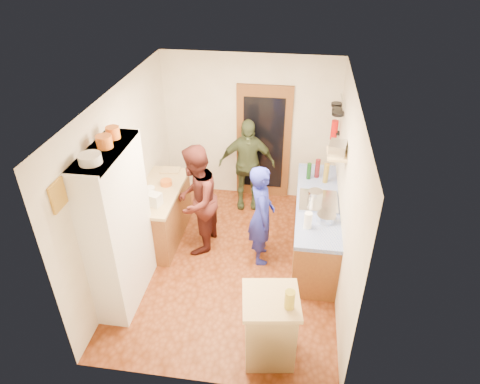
% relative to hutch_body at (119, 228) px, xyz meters
% --- Properties ---
extents(floor, '(3.00, 4.00, 0.02)m').
position_rel_hutch_body_xyz_m(floor, '(1.30, 0.80, -1.11)').
color(floor, brown).
rests_on(floor, ground).
extents(ceiling, '(3.00, 4.00, 0.02)m').
position_rel_hutch_body_xyz_m(ceiling, '(1.30, 0.80, 1.51)').
color(ceiling, silver).
rests_on(ceiling, ground).
extents(wall_back, '(3.00, 0.02, 2.60)m').
position_rel_hutch_body_xyz_m(wall_back, '(1.30, 2.81, 0.20)').
color(wall_back, silver).
rests_on(wall_back, ground).
extents(wall_front, '(3.00, 0.02, 2.60)m').
position_rel_hutch_body_xyz_m(wall_front, '(1.30, -1.21, 0.20)').
color(wall_front, silver).
rests_on(wall_front, ground).
extents(wall_left, '(0.02, 4.00, 2.60)m').
position_rel_hutch_body_xyz_m(wall_left, '(-0.21, 0.80, 0.20)').
color(wall_left, silver).
rests_on(wall_left, ground).
extents(wall_right, '(0.02, 4.00, 2.60)m').
position_rel_hutch_body_xyz_m(wall_right, '(2.81, 0.80, 0.20)').
color(wall_right, silver).
rests_on(wall_right, ground).
extents(door_frame, '(0.95, 0.06, 2.10)m').
position_rel_hutch_body_xyz_m(door_frame, '(1.55, 2.77, -0.05)').
color(door_frame, brown).
rests_on(door_frame, ground).
extents(door_glass, '(0.70, 0.02, 1.70)m').
position_rel_hutch_body_xyz_m(door_glass, '(1.55, 2.74, -0.05)').
color(door_glass, black).
rests_on(door_glass, door_frame).
extents(hutch_body, '(0.40, 1.20, 2.20)m').
position_rel_hutch_body_xyz_m(hutch_body, '(0.00, 0.00, 0.00)').
color(hutch_body, white).
rests_on(hutch_body, ground).
extents(hutch_top_shelf, '(0.40, 1.14, 0.04)m').
position_rel_hutch_body_xyz_m(hutch_top_shelf, '(0.00, 0.00, 1.08)').
color(hutch_top_shelf, white).
rests_on(hutch_top_shelf, hutch_body).
extents(plate_stack, '(0.24, 0.24, 0.10)m').
position_rel_hutch_body_xyz_m(plate_stack, '(0.00, -0.32, 1.15)').
color(plate_stack, white).
rests_on(plate_stack, hutch_top_shelf).
extents(orange_pot_a, '(0.18, 0.18, 0.14)m').
position_rel_hutch_body_xyz_m(orange_pot_a, '(0.00, 0.05, 1.17)').
color(orange_pot_a, orange).
rests_on(orange_pot_a, hutch_top_shelf).
extents(orange_pot_b, '(0.16, 0.16, 0.14)m').
position_rel_hutch_body_xyz_m(orange_pot_b, '(0.00, 0.29, 1.17)').
color(orange_pot_b, orange).
rests_on(orange_pot_b, hutch_top_shelf).
extents(left_counter_base, '(0.60, 1.40, 0.85)m').
position_rel_hutch_body_xyz_m(left_counter_base, '(0.10, 1.25, -0.68)').
color(left_counter_base, brown).
rests_on(left_counter_base, ground).
extents(left_counter_top, '(0.64, 1.44, 0.05)m').
position_rel_hutch_body_xyz_m(left_counter_top, '(0.10, 1.25, -0.23)').
color(left_counter_top, tan).
rests_on(left_counter_top, left_counter_base).
extents(toaster, '(0.28, 0.22, 0.18)m').
position_rel_hutch_body_xyz_m(toaster, '(0.15, 0.86, -0.11)').
color(toaster, white).
rests_on(toaster, left_counter_top).
extents(kettle, '(0.19, 0.19, 0.17)m').
position_rel_hutch_body_xyz_m(kettle, '(0.05, 1.04, -0.12)').
color(kettle, white).
rests_on(kettle, left_counter_top).
extents(orange_bowl, '(0.21, 0.21, 0.08)m').
position_rel_hutch_body_xyz_m(orange_bowl, '(0.18, 1.41, -0.16)').
color(orange_bowl, orange).
rests_on(orange_bowl, left_counter_top).
extents(chopping_board, '(0.31, 0.23, 0.02)m').
position_rel_hutch_body_xyz_m(chopping_board, '(0.12, 1.84, -0.19)').
color(chopping_board, tan).
rests_on(chopping_board, left_counter_top).
extents(right_counter_base, '(0.60, 2.20, 0.84)m').
position_rel_hutch_body_xyz_m(right_counter_base, '(2.50, 1.30, -0.68)').
color(right_counter_base, brown).
rests_on(right_counter_base, ground).
extents(right_counter_top, '(0.62, 2.22, 0.06)m').
position_rel_hutch_body_xyz_m(right_counter_top, '(2.50, 1.30, -0.23)').
color(right_counter_top, '#0F33B0').
rests_on(right_counter_top, right_counter_base).
extents(hob, '(0.55, 0.58, 0.04)m').
position_rel_hutch_body_xyz_m(hob, '(2.50, 1.26, -0.18)').
color(hob, silver).
rests_on(hob, right_counter_top).
extents(pot_on_hob, '(0.21, 0.21, 0.14)m').
position_rel_hutch_body_xyz_m(pot_on_hob, '(2.45, 1.27, -0.09)').
color(pot_on_hob, silver).
rests_on(pot_on_hob, hob).
extents(bottle_a, '(0.07, 0.07, 0.27)m').
position_rel_hutch_body_xyz_m(bottle_a, '(2.35, 1.92, -0.06)').
color(bottle_a, '#143F14').
rests_on(bottle_a, right_counter_top).
extents(bottle_b, '(0.10, 0.10, 0.31)m').
position_rel_hutch_body_xyz_m(bottle_b, '(2.48, 1.99, -0.04)').
color(bottle_b, '#591419').
rests_on(bottle_b, right_counter_top).
extents(bottle_c, '(0.09, 0.09, 0.32)m').
position_rel_hutch_body_xyz_m(bottle_c, '(2.61, 1.84, -0.04)').
color(bottle_c, olive).
rests_on(bottle_c, right_counter_top).
extents(paper_towel, '(0.13, 0.13, 0.23)m').
position_rel_hutch_body_xyz_m(paper_towel, '(2.35, 0.63, -0.09)').
color(paper_towel, white).
rests_on(paper_towel, right_counter_top).
extents(mixing_bowl, '(0.33, 0.33, 0.10)m').
position_rel_hutch_body_xyz_m(mixing_bowl, '(2.60, 0.82, -0.15)').
color(mixing_bowl, silver).
rests_on(mixing_bowl, right_counter_top).
extents(island_base, '(0.62, 0.62, 0.86)m').
position_rel_hutch_body_xyz_m(island_base, '(1.98, -0.72, -0.67)').
color(island_base, tan).
rests_on(island_base, ground).
extents(island_top, '(0.70, 0.70, 0.05)m').
position_rel_hutch_body_xyz_m(island_top, '(1.98, -0.72, -0.22)').
color(island_top, tan).
rests_on(island_top, island_base).
extents(cutting_board, '(0.39, 0.33, 0.02)m').
position_rel_hutch_body_xyz_m(cutting_board, '(1.92, -0.68, -0.21)').
color(cutting_board, white).
rests_on(cutting_board, island_top).
extents(oil_jar, '(0.12, 0.12, 0.22)m').
position_rel_hutch_body_xyz_m(oil_jar, '(2.18, -0.81, -0.08)').
color(oil_jar, '#AD9E2D').
rests_on(oil_jar, island_top).
extents(pan_rail, '(0.02, 0.65, 0.02)m').
position_rel_hutch_body_xyz_m(pan_rail, '(2.76, 2.33, 0.95)').
color(pan_rail, silver).
rests_on(pan_rail, wall_right).
extents(pan_hang_a, '(0.18, 0.18, 0.05)m').
position_rel_hutch_body_xyz_m(pan_hang_a, '(2.70, 2.15, 0.82)').
color(pan_hang_a, black).
rests_on(pan_hang_a, pan_rail).
extents(pan_hang_b, '(0.16, 0.16, 0.05)m').
position_rel_hutch_body_xyz_m(pan_hang_b, '(2.70, 2.35, 0.80)').
color(pan_hang_b, black).
rests_on(pan_hang_b, pan_rail).
extents(pan_hang_c, '(0.17, 0.17, 0.05)m').
position_rel_hutch_body_xyz_m(pan_hang_c, '(2.70, 2.55, 0.81)').
color(pan_hang_c, black).
rests_on(pan_hang_c, pan_rail).
extents(wall_shelf, '(0.26, 0.42, 0.03)m').
position_rel_hutch_body_xyz_m(wall_shelf, '(2.67, 1.25, 0.60)').
color(wall_shelf, tan).
rests_on(wall_shelf, wall_right).
extents(radio, '(0.27, 0.33, 0.15)m').
position_rel_hutch_body_xyz_m(radio, '(2.67, 1.25, 0.69)').
color(radio, silver).
rests_on(radio, wall_shelf).
extents(ext_bracket, '(0.06, 0.10, 0.04)m').
position_rel_hutch_body_xyz_m(ext_bracket, '(2.77, 2.50, 0.35)').
color(ext_bracket, black).
rests_on(ext_bracket, wall_right).
extents(fire_extinguisher, '(0.11, 0.11, 0.32)m').
position_rel_hutch_body_xyz_m(fire_extinguisher, '(2.71, 2.50, 0.40)').
color(fire_extinguisher, red).
rests_on(fire_extinguisher, wall_right).
extents(picture_frame, '(0.03, 0.25, 0.30)m').
position_rel_hutch_body_xyz_m(picture_frame, '(-0.18, -0.75, 0.95)').
color(picture_frame, gold).
rests_on(picture_frame, wall_left).
extents(person_hob, '(0.48, 0.64, 1.57)m').
position_rel_hutch_body_xyz_m(person_hob, '(1.74, 0.96, -0.32)').
color(person_hob, '#1F269B').
rests_on(person_hob, ground).
extents(person_left, '(0.73, 0.90, 1.73)m').
position_rel_hutch_body_xyz_m(person_left, '(0.76, 1.14, -0.23)').
color(person_left, '#421915').
rests_on(person_left, ground).
extents(person_back, '(1.01, 0.54, 1.65)m').
position_rel_hutch_body_xyz_m(person_back, '(1.32, 2.38, -0.28)').
color(person_back, '#354026').
rests_on(person_back, ground).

